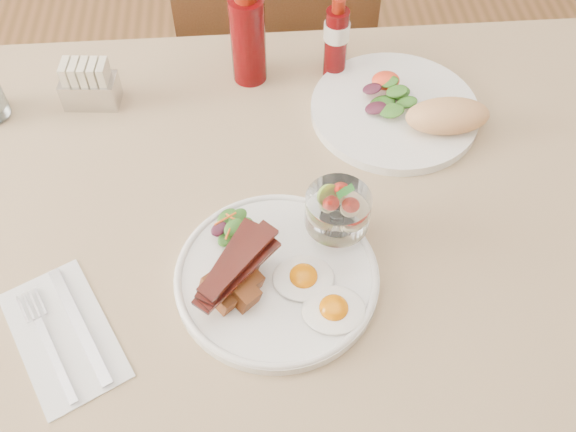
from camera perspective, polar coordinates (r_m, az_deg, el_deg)
name	(u,v)px	position (r m, az deg, el deg)	size (l,w,h in m)	color
table	(300,249)	(1.02, 1.05, -2.96)	(1.33, 0.88, 0.75)	#57341B
chair_far	(275,53)	(1.58, -1.17, 14.26)	(0.42, 0.42, 0.93)	#57341B
main_plate	(277,277)	(0.88, -1.01, -5.46)	(0.28, 0.28, 0.02)	white
fried_eggs	(318,293)	(0.85, 2.71, -6.83)	(0.14, 0.15, 0.02)	white
bacon_potato_pile	(236,276)	(0.84, -4.68, -5.33)	(0.12, 0.13, 0.06)	brown
side_salad	(233,229)	(0.90, -4.89, -1.19)	(0.07, 0.06, 0.04)	#214813
fruit_cup	(338,210)	(0.88, 4.43, 0.51)	(0.09, 0.09, 0.09)	white
second_plate	(407,110)	(1.09, 10.51, 9.24)	(0.29, 0.28, 0.07)	white
ketchup_bottle	(248,38)	(1.12, -3.57, 15.48)	(0.08, 0.08, 0.18)	#4E0406
hot_sauce_bottle	(336,40)	(1.13, 4.30, 15.35)	(0.05, 0.05, 0.15)	#4E0406
sugar_caddy	(89,86)	(1.14, -17.25, 10.98)	(0.10, 0.06, 0.08)	silver
napkin_cutlery	(65,334)	(0.90, -19.24, -9.89)	(0.20, 0.23, 0.01)	white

